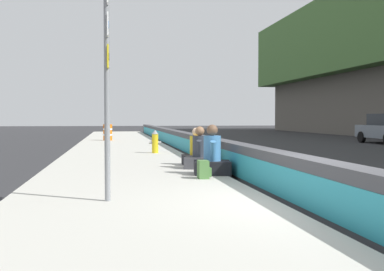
{
  "coord_description": "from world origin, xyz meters",
  "views": [
    {
      "loc": [
        -7.03,
        3.07,
        1.48
      ],
      "look_at": [
        9.87,
        0.25,
        0.84
      ],
      "focal_mm": 44.76,
      "sensor_mm": 36.0,
      "label": 1
    }
  ],
  "objects_px": {
    "seated_person_middle": "(200,155)",
    "fire_hydrant": "(155,141)",
    "route_sign_post": "(107,70)",
    "construction_barrel": "(108,132)",
    "backpack": "(204,170)",
    "seated_person_foreground": "(212,159)",
    "seated_person_rear": "(196,153)"
  },
  "relations": [
    {
      "from": "seated_person_middle",
      "to": "fire_hydrant",
      "type": "bearing_deg",
      "value": 6.88
    },
    {
      "from": "backpack",
      "to": "seated_person_foreground",
      "type": "bearing_deg",
      "value": -25.16
    },
    {
      "from": "fire_hydrant",
      "to": "seated_person_rear",
      "type": "height_order",
      "value": "seated_person_rear"
    },
    {
      "from": "seated_person_foreground",
      "to": "construction_barrel",
      "type": "height_order",
      "value": "seated_person_foreground"
    },
    {
      "from": "fire_hydrant",
      "to": "seated_person_middle",
      "type": "relative_size",
      "value": 0.79
    },
    {
      "from": "fire_hydrant",
      "to": "backpack",
      "type": "relative_size",
      "value": 2.2
    },
    {
      "from": "fire_hydrant",
      "to": "seated_person_rear",
      "type": "xyz_separation_m",
      "value": [
        -4.78,
        -0.75,
        -0.12
      ]
    },
    {
      "from": "fire_hydrant",
      "to": "construction_barrel",
      "type": "xyz_separation_m",
      "value": [
        10.51,
        1.87,
        0.03
      ]
    },
    {
      "from": "seated_person_middle",
      "to": "backpack",
      "type": "height_order",
      "value": "seated_person_middle"
    },
    {
      "from": "route_sign_post",
      "to": "construction_barrel",
      "type": "xyz_separation_m",
      "value": [
        20.86,
        0.21,
        -1.61
      ]
    },
    {
      "from": "seated_person_rear",
      "to": "construction_barrel",
      "type": "relative_size",
      "value": 1.11
    },
    {
      "from": "seated_person_middle",
      "to": "backpack",
      "type": "bearing_deg",
      "value": 171.96
    },
    {
      "from": "fire_hydrant",
      "to": "route_sign_post",
      "type": "bearing_deg",
      "value": 170.84
    },
    {
      "from": "route_sign_post",
      "to": "construction_barrel",
      "type": "relative_size",
      "value": 3.79
    },
    {
      "from": "seated_person_foreground",
      "to": "construction_barrel",
      "type": "distance_m",
      "value": 17.76
    },
    {
      "from": "seated_person_rear",
      "to": "backpack",
      "type": "distance_m",
      "value": 3.04
    },
    {
      "from": "backpack",
      "to": "construction_barrel",
      "type": "distance_m",
      "value": 18.45
    },
    {
      "from": "fire_hydrant",
      "to": "construction_barrel",
      "type": "bearing_deg",
      "value": 10.11
    },
    {
      "from": "seated_person_foreground",
      "to": "seated_person_rear",
      "type": "xyz_separation_m",
      "value": [
        2.27,
        -0.01,
        -0.04
      ]
    },
    {
      "from": "route_sign_post",
      "to": "fire_hydrant",
      "type": "relative_size",
      "value": 4.09
    },
    {
      "from": "backpack",
      "to": "construction_barrel",
      "type": "xyz_separation_m",
      "value": [
        18.31,
        2.26,
        0.28
      ]
    },
    {
      "from": "seated_person_foreground",
      "to": "seated_person_middle",
      "type": "relative_size",
      "value": 1.06
    },
    {
      "from": "fire_hydrant",
      "to": "construction_barrel",
      "type": "relative_size",
      "value": 0.93
    },
    {
      "from": "fire_hydrant",
      "to": "seated_person_middle",
      "type": "xyz_separation_m",
      "value": [
        -5.69,
        -0.69,
        -0.1
      ]
    },
    {
      "from": "fire_hydrant",
      "to": "seated_person_middle",
      "type": "distance_m",
      "value": 5.73
    },
    {
      "from": "backpack",
      "to": "fire_hydrant",
      "type": "bearing_deg",
      "value": 2.85
    },
    {
      "from": "route_sign_post",
      "to": "seated_person_middle",
      "type": "height_order",
      "value": "route_sign_post"
    },
    {
      "from": "seated_person_middle",
      "to": "construction_barrel",
      "type": "height_order",
      "value": "seated_person_middle"
    },
    {
      "from": "seated_person_rear",
      "to": "construction_barrel",
      "type": "bearing_deg",
      "value": 9.73
    },
    {
      "from": "backpack",
      "to": "seated_person_middle",
      "type": "bearing_deg",
      "value": -8.04
    },
    {
      "from": "seated_person_rear",
      "to": "backpack",
      "type": "bearing_deg",
      "value": 173.17
    },
    {
      "from": "route_sign_post",
      "to": "seated_person_rear",
      "type": "relative_size",
      "value": 3.4
    }
  ]
}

